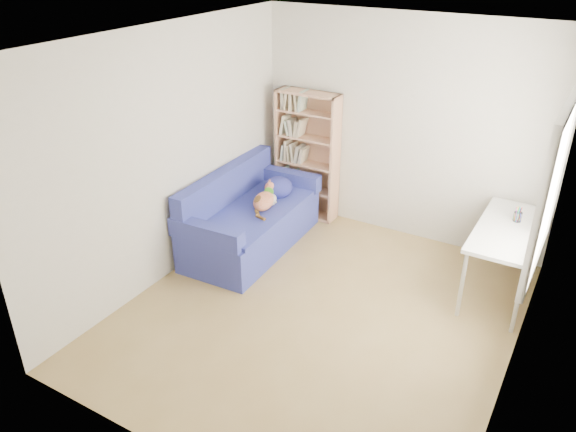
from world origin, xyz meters
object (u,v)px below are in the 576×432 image
(bookshelf, at_px, (307,160))
(desk, at_px, (509,234))
(sofa, at_px, (250,219))
(pen_cup, at_px, (518,216))

(bookshelf, height_order, desk, bookshelf)
(sofa, bearing_deg, pen_cup, 10.88)
(sofa, distance_m, pen_cup, 2.90)
(sofa, relative_size, pen_cup, 11.80)
(bookshelf, xyz_separation_m, pen_cup, (2.61, -0.41, 0.06))
(bookshelf, distance_m, pen_cup, 2.64)
(sofa, height_order, pen_cup, sofa)
(desk, distance_m, pen_cup, 0.23)
(sofa, bearing_deg, desk, 7.25)
(sofa, height_order, bookshelf, bookshelf)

